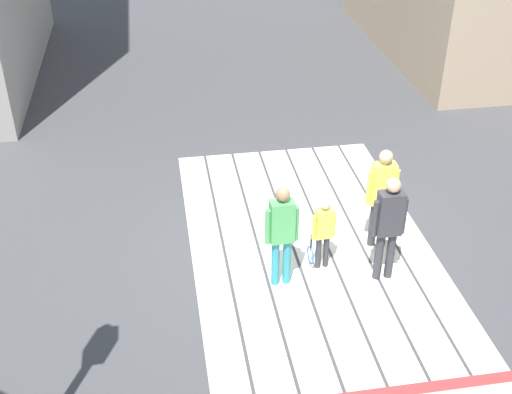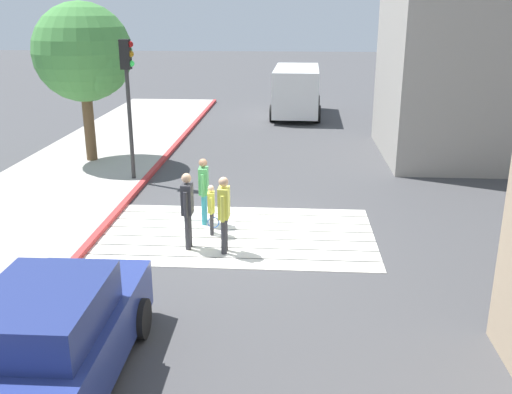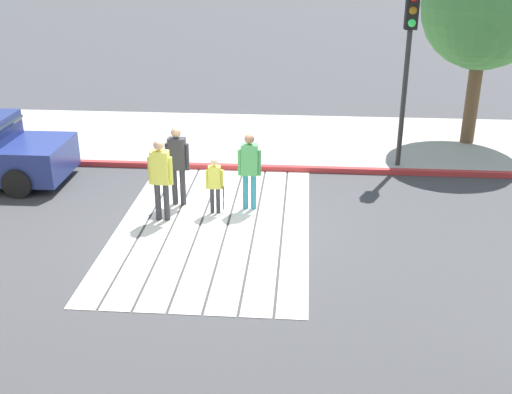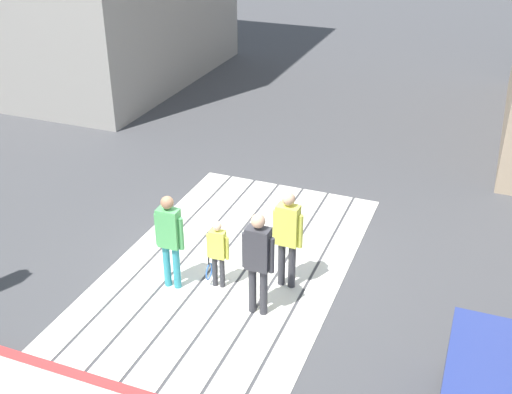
% 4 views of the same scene
% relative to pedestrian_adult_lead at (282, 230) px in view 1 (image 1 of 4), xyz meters
% --- Properties ---
extents(ground_plane, '(120.00, 120.00, 0.00)m').
position_rel_pedestrian_adult_lead_xyz_m(ground_plane, '(0.88, -0.64, -0.97)').
color(ground_plane, '#424244').
extents(crosswalk_stripes, '(6.40, 3.80, 0.01)m').
position_rel_pedestrian_adult_lead_xyz_m(crosswalk_stripes, '(0.88, -0.64, -0.96)').
color(crosswalk_stripes, silver).
rests_on(crosswalk_stripes, ground).
extents(pedestrian_adult_lead, '(0.23, 0.49, 1.66)m').
position_rel_pedestrian_adult_lead_xyz_m(pedestrian_adult_lead, '(0.00, 0.00, 0.00)').
color(pedestrian_adult_lead, teal).
rests_on(pedestrian_adult_lead, ground).
extents(pedestrian_adult_trailing, '(0.22, 0.51, 1.73)m').
position_rel_pedestrian_adult_lead_xyz_m(pedestrian_adult_trailing, '(-0.12, -1.53, 0.04)').
color(pedestrian_adult_trailing, '#333338').
rests_on(pedestrian_adult_trailing, ground).
extents(pedestrian_adult_side, '(0.23, 0.50, 1.71)m').
position_rel_pedestrian_adult_lead_xyz_m(pedestrian_adult_side, '(0.70, -1.71, 0.03)').
color(pedestrian_adult_side, '#333338').
rests_on(pedestrian_adult_side, ground).
extents(pedestrian_child_with_racket, '(0.29, 0.39, 1.22)m').
position_rel_pedestrian_adult_lead_xyz_m(pedestrian_child_with_racket, '(0.28, -0.68, -0.29)').
color(pedestrian_child_with_racket, '#333338').
rests_on(pedestrian_child_with_racket, ground).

